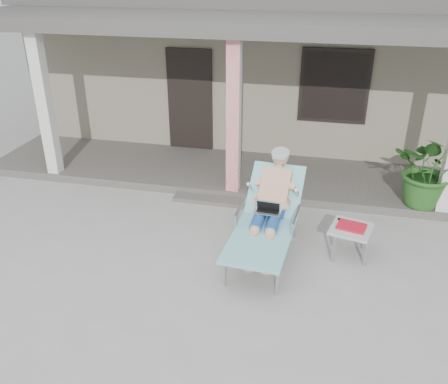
# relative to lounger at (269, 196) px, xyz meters

# --- Properties ---
(ground) EXTENTS (60.00, 60.00, 0.00)m
(ground) POSITION_rel_lounger_xyz_m (-0.84, -0.60, -0.85)
(ground) COLOR #9E9E99
(ground) RESTS_ON ground
(house) EXTENTS (10.40, 5.40, 3.30)m
(house) POSITION_rel_lounger_xyz_m (-0.84, 5.89, 0.82)
(house) COLOR gray
(house) RESTS_ON ground
(porch_deck) EXTENTS (10.00, 2.00, 0.15)m
(porch_deck) POSITION_rel_lounger_xyz_m (-0.84, 2.40, -0.78)
(porch_deck) COLOR #605B56
(porch_deck) RESTS_ON ground
(porch_overhang) EXTENTS (10.00, 2.30, 2.85)m
(porch_overhang) POSITION_rel_lounger_xyz_m (-0.84, 2.34, 1.94)
(porch_overhang) COLOR silver
(porch_overhang) RESTS_ON porch_deck
(porch_step) EXTENTS (2.00, 0.30, 0.07)m
(porch_step) POSITION_rel_lounger_xyz_m (-0.84, 1.25, -0.81)
(porch_step) COLOR #605B56
(porch_step) RESTS_ON ground
(lounger) EXTENTS (0.94, 2.17, 1.38)m
(lounger) POSITION_rel_lounger_xyz_m (0.00, 0.00, 0.00)
(lounger) COLOR #B7B7BC
(lounger) RESTS_ON ground
(side_table) EXTENTS (0.66, 0.66, 0.49)m
(side_table) POSITION_rel_lounger_xyz_m (1.17, 0.06, -0.43)
(side_table) COLOR #B6B5B1
(side_table) RESTS_ON ground
(potted_palm) EXTENTS (1.38, 1.28, 1.27)m
(potted_palm) POSITION_rel_lounger_xyz_m (2.41, 1.65, -0.07)
(potted_palm) COLOR #26591E
(potted_palm) RESTS_ON porch_deck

